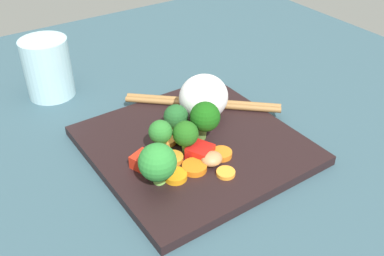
# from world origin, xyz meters

# --- Properties ---
(ground_plane) EXTENTS (1.10, 1.10, 0.02)m
(ground_plane) POSITION_xyz_m (0.00, 0.00, -0.01)
(ground_plane) COLOR #34515D
(square_plate) EXTENTS (0.27, 0.27, 0.01)m
(square_plate) POSITION_xyz_m (0.00, 0.00, 0.01)
(square_plate) COLOR black
(square_plate) RESTS_ON ground_plane
(rice_mound) EXTENTS (0.07, 0.07, 0.07)m
(rice_mound) POSITION_xyz_m (0.04, -0.04, 0.05)
(rice_mound) COLOR white
(rice_mound) RESTS_ON square_plate
(broccoli_floret_0) EXTENTS (0.05, 0.05, 0.06)m
(broccoli_floret_0) POSITION_xyz_m (-0.05, 0.08, 0.05)
(broccoli_floret_0) COLOR #79BE50
(broccoli_floret_0) RESTS_ON square_plate
(broccoli_floret_1) EXTENTS (0.03, 0.03, 0.05)m
(broccoli_floret_1) POSITION_xyz_m (0.03, 0.01, 0.04)
(broccoli_floret_1) COLOR #77BD5E
(broccoli_floret_1) RESTS_ON square_plate
(broccoli_floret_2) EXTENTS (0.03, 0.03, 0.05)m
(broccoli_floret_2) POSITION_xyz_m (0.00, 0.05, 0.05)
(broccoli_floret_2) COLOR #64B151
(broccoli_floret_2) RESTS_ON square_plate
(broccoli_floret_3) EXTENTS (0.04, 0.04, 0.06)m
(broccoli_floret_3) POSITION_xyz_m (-0.01, -0.01, 0.05)
(broccoli_floret_3) COLOR #6FA145
(broccoli_floret_3) RESTS_ON square_plate
(broccoli_floret_4) EXTENTS (0.03, 0.03, 0.05)m
(broccoli_floret_4) POSITION_xyz_m (-0.02, 0.02, 0.04)
(broccoli_floret_4) COLOR #72AA4A
(broccoli_floret_4) RESTS_ON square_plate
(carrot_slice_0) EXTENTS (0.03, 0.03, 0.01)m
(carrot_slice_0) POSITION_xyz_m (-0.05, 0.06, 0.02)
(carrot_slice_0) COLOR orange
(carrot_slice_0) RESTS_ON square_plate
(carrot_slice_1) EXTENTS (0.03, 0.03, 0.01)m
(carrot_slice_1) POSITION_xyz_m (0.02, 0.03, 0.02)
(carrot_slice_1) COLOR orange
(carrot_slice_1) RESTS_ON square_plate
(carrot_slice_2) EXTENTS (0.04, 0.04, 0.01)m
(carrot_slice_2) POSITION_xyz_m (-0.05, 0.03, 0.02)
(carrot_slice_2) COLOR orange
(carrot_slice_2) RESTS_ON square_plate
(carrot_slice_3) EXTENTS (0.04, 0.04, 0.01)m
(carrot_slice_3) POSITION_xyz_m (-0.02, 0.05, 0.02)
(carrot_slice_3) COLOR orange
(carrot_slice_3) RESTS_ON square_plate
(carrot_slice_4) EXTENTS (0.04, 0.04, 0.01)m
(carrot_slice_4) POSITION_xyz_m (-0.05, -0.01, 0.02)
(carrot_slice_4) COLOR orange
(carrot_slice_4) RESTS_ON square_plate
(carrot_slice_5) EXTENTS (0.03, 0.03, 0.00)m
(carrot_slice_5) POSITION_xyz_m (-0.08, 0.01, 0.02)
(carrot_slice_5) COLOR orange
(carrot_slice_5) RESTS_ON square_plate
(pepper_chunk_0) EXTENTS (0.04, 0.04, 0.02)m
(pepper_chunk_0) POSITION_xyz_m (-0.03, 0.01, 0.02)
(pepper_chunk_0) COLOR red
(pepper_chunk_0) RESTS_ON square_plate
(pepper_chunk_1) EXTENTS (0.04, 0.03, 0.02)m
(pepper_chunk_1) POSITION_xyz_m (-0.01, 0.08, 0.02)
(pepper_chunk_1) COLOR red
(pepper_chunk_1) RESTS_ON square_plate
(chicken_piece_0) EXTENTS (0.03, 0.03, 0.01)m
(chicken_piece_0) POSITION_xyz_m (0.01, 0.01, 0.02)
(chicken_piece_0) COLOR tan
(chicken_piece_0) RESTS_ON square_plate
(chicken_piece_1) EXTENTS (0.03, 0.03, 0.02)m
(chicken_piece_1) POSITION_xyz_m (-0.05, 0.01, 0.02)
(chicken_piece_1) COLOR tan
(chicken_piece_1) RESTS_ON square_plate
(chopstick_pair) EXTENTS (0.17, 0.19, 0.01)m
(chopstick_pair) POSITION_xyz_m (0.07, -0.06, 0.02)
(chopstick_pair) COLOR olive
(chopstick_pair) RESTS_ON square_plate
(drinking_glass) EXTENTS (0.07, 0.07, 0.10)m
(drinking_glass) POSITION_xyz_m (0.25, 0.11, 0.05)
(drinking_glass) COLOR #AFD9E4
(drinking_glass) RESTS_ON ground_plane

